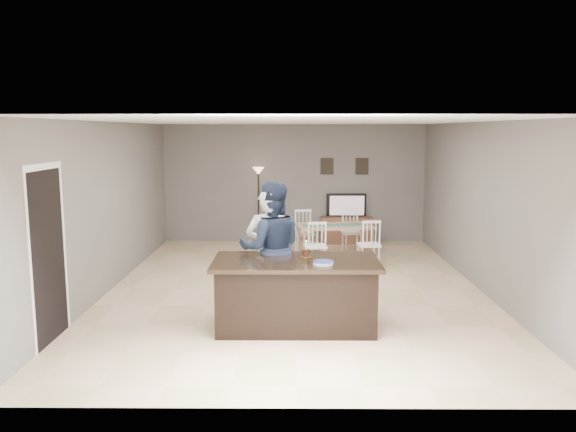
{
  "coord_description": "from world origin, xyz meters",
  "views": [
    {
      "loc": [
        -0.05,
        -8.89,
        2.56
      ],
      "look_at": [
        -0.11,
        -0.3,
        1.25
      ],
      "focal_mm": 35.0,
      "sensor_mm": 36.0,
      "label": 1
    }
  ],
  "objects_px": {
    "birthday_cake": "(306,253)",
    "dining_table": "(335,231)",
    "man": "(271,248)",
    "kitchen_island": "(296,293)",
    "floor_lamp": "(258,184)",
    "woman": "(269,252)",
    "plate_stack": "(323,263)",
    "tv_console": "(346,230)",
    "television": "(347,205)"
  },
  "relations": [
    {
      "from": "birthday_cake",
      "to": "dining_table",
      "type": "xyz_separation_m",
      "value": [
        0.67,
        3.7,
        -0.37
      ]
    },
    {
      "from": "floor_lamp",
      "to": "tv_console",
      "type": "bearing_deg",
      "value": -0.57
    },
    {
      "from": "birthday_cake",
      "to": "plate_stack",
      "type": "bearing_deg",
      "value": -64.73
    },
    {
      "from": "floor_lamp",
      "to": "television",
      "type": "bearing_deg",
      "value": 1.42
    },
    {
      "from": "television",
      "to": "man",
      "type": "xyz_separation_m",
      "value": [
        -1.54,
        -5.09,
        0.07
      ]
    },
    {
      "from": "dining_table",
      "to": "floor_lamp",
      "type": "xyz_separation_m",
      "value": [
        -1.62,
        1.69,
        0.77
      ]
    },
    {
      "from": "birthday_cake",
      "to": "floor_lamp",
      "type": "xyz_separation_m",
      "value": [
        -0.95,
        5.39,
        0.4
      ]
    },
    {
      "from": "television",
      "to": "woman",
      "type": "relative_size",
      "value": 0.52
    },
    {
      "from": "man",
      "to": "birthday_cake",
      "type": "distance_m",
      "value": 0.59
    },
    {
      "from": "floor_lamp",
      "to": "kitchen_island",
      "type": "bearing_deg",
      "value": -81.7
    },
    {
      "from": "television",
      "to": "birthday_cake",
      "type": "relative_size",
      "value": 4.14
    },
    {
      "from": "woman",
      "to": "plate_stack",
      "type": "bearing_deg",
      "value": 134.85
    },
    {
      "from": "birthday_cake",
      "to": "dining_table",
      "type": "distance_m",
      "value": 3.78
    },
    {
      "from": "plate_stack",
      "to": "tv_console",
      "type": "bearing_deg",
      "value": 81.56
    },
    {
      "from": "tv_console",
      "to": "plate_stack",
      "type": "distance_m",
      "value": 5.9
    },
    {
      "from": "tv_console",
      "to": "dining_table",
      "type": "relative_size",
      "value": 0.65
    },
    {
      "from": "birthday_cake",
      "to": "tv_console",
      "type": "bearing_deg",
      "value": 78.77
    },
    {
      "from": "man",
      "to": "floor_lamp",
      "type": "xyz_separation_m",
      "value": [
        -0.48,
        5.04,
        0.41
      ]
    },
    {
      "from": "kitchen_island",
      "to": "tv_console",
      "type": "distance_m",
      "value": 5.7
    },
    {
      "from": "kitchen_island",
      "to": "man",
      "type": "relative_size",
      "value": 1.15
    },
    {
      "from": "woman",
      "to": "plate_stack",
      "type": "relative_size",
      "value": 6.76
    },
    {
      "from": "kitchen_island",
      "to": "tv_console",
      "type": "height_order",
      "value": "kitchen_island"
    },
    {
      "from": "birthday_cake",
      "to": "woman",
      "type": "bearing_deg",
      "value": 145.44
    },
    {
      "from": "kitchen_island",
      "to": "floor_lamp",
      "type": "height_order",
      "value": "floor_lamp"
    },
    {
      "from": "woman",
      "to": "dining_table",
      "type": "height_order",
      "value": "woman"
    },
    {
      "from": "woman",
      "to": "dining_table",
      "type": "xyz_separation_m",
      "value": [
        1.17,
        3.35,
        -0.31
      ]
    },
    {
      "from": "man",
      "to": "plate_stack",
      "type": "relative_size",
      "value": 7.15
    },
    {
      "from": "woman",
      "to": "man",
      "type": "height_order",
      "value": "man"
    },
    {
      "from": "tv_console",
      "to": "woman",
      "type": "height_order",
      "value": "woman"
    },
    {
      "from": "man",
      "to": "dining_table",
      "type": "height_order",
      "value": "man"
    },
    {
      "from": "kitchen_island",
      "to": "television",
      "type": "xyz_separation_m",
      "value": [
        1.2,
        5.64,
        0.41
      ]
    },
    {
      "from": "television",
      "to": "woman",
      "type": "distance_m",
      "value": 5.33
    },
    {
      "from": "plate_stack",
      "to": "dining_table",
      "type": "xyz_separation_m",
      "value": [
        0.46,
        4.14,
        -0.34
      ]
    },
    {
      "from": "tv_console",
      "to": "birthday_cake",
      "type": "relative_size",
      "value": 5.43
    },
    {
      "from": "birthday_cake",
      "to": "kitchen_island",
      "type": "bearing_deg",
      "value": -123.54
    },
    {
      "from": "dining_table",
      "to": "birthday_cake",
      "type": "bearing_deg",
      "value": -108.37
    },
    {
      "from": "man",
      "to": "dining_table",
      "type": "relative_size",
      "value": 1.01
    },
    {
      "from": "television",
      "to": "man",
      "type": "bearing_deg",
      "value": 73.18
    },
    {
      "from": "kitchen_island",
      "to": "birthday_cake",
      "type": "xyz_separation_m",
      "value": [
        0.13,
        0.2,
        0.5
      ]
    },
    {
      "from": "kitchen_island",
      "to": "woman",
      "type": "xyz_separation_m",
      "value": [
        -0.37,
        0.55,
        0.43
      ]
    },
    {
      "from": "woman",
      "to": "tv_console",
      "type": "bearing_deg",
      "value": -104.74
    },
    {
      "from": "kitchen_island",
      "to": "woman",
      "type": "distance_m",
      "value": 0.79
    },
    {
      "from": "tv_console",
      "to": "plate_stack",
      "type": "height_order",
      "value": "plate_stack"
    },
    {
      "from": "television",
      "to": "plate_stack",
      "type": "height_order",
      "value": "television"
    },
    {
      "from": "tv_console",
      "to": "man",
      "type": "bearing_deg",
      "value": -107.04
    },
    {
      "from": "kitchen_island",
      "to": "floor_lamp",
      "type": "bearing_deg",
      "value": 98.3
    },
    {
      "from": "man",
      "to": "birthday_cake",
      "type": "bearing_deg",
      "value": 138.06
    },
    {
      "from": "kitchen_island",
      "to": "man",
      "type": "xyz_separation_m",
      "value": [
        -0.34,
        0.55,
        0.48
      ]
    },
    {
      "from": "tv_console",
      "to": "television",
      "type": "height_order",
      "value": "television"
    },
    {
      "from": "tv_console",
      "to": "television",
      "type": "relative_size",
      "value": 1.31
    }
  ]
}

